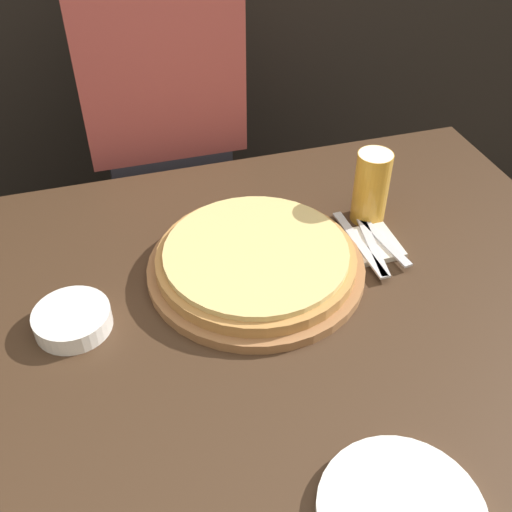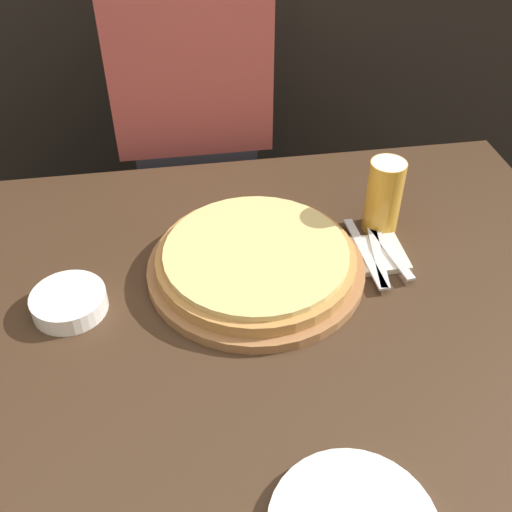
{
  "view_description": "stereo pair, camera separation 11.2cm",
  "coord_description": "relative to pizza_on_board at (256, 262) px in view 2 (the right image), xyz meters",
  "views": [
    {
      "loc": [
        -0.21,
        -0.69,
        1.5
      ],
      "look_at": [
        0.04,
        0.13,
        0.77
      ],
      "focal_mm": 42.0,
      "sensor_mm": 36.0,
      "label": 1
    },
    {
      "loc": [
        -0.1,
        -0.72,
        1.5
      ],
      "look_at": [
        0.04,
        0.13,
        0.77
      ],
      "focal_mm": 42.0,
      "sensor_mm": 36.0,
      "label": 2
    }
  ],
  "objects": [
    {
      "name": "dining_table",
      "position": [
        -0.04,
        -0.13,
        -0.39
      ],
      "size": [
        1.41,
        1.07,
        0.73
      ],
      "color": "#3D2819",
      "rests_on": "ground_plane"
    },
    {
      "name": "pizza_on_board",
      "position": [
        0.0,
        0.0,
        0.0
      ],
      "size": [
        0.41,
        0.41,
        0.06
      ],
      "color": "#99663D",
      "rests_on": "dining_table"
    },
    {
      "name": "beer_glass",
      "position": [
        0.28,
        0.1,
        0.06
      ],
      "size": [
        0.07,
        0.07,
        0.16
      ],
      "color": "gold",
      "rests_on": "dining_table"
    },
    {
      "name": "side_bowl",
      "position": [
        -0.34,
        -0.05,
        -0.01
      ],
      "size": [
        0.13,
        0.13,
        0.04
      ],
      "color": "white",
      "rests_on": "dining_table"
    },
    {
      "name": "napkin_stack",
      "position": [
        0.24,
        0.01,
        -0.02
      ],
      "size": [
        0.11,
        0.11,
        0.01
      ],
      "color": "beige",
      "rests_on": "dining_table"
    },
    {
      "name": "fork",
      "position": [
        0.22,
        0.01,
        -0.01
      ],
      "size": [
        0.03,
        0.22,
        0.0
      ],
      "color": "silver",
      "rests_on": "napkin_stack"
    },
    {
      "name": "dinner_knife",
      "position": [
        0.24,
        0.01,
        -0.01
      ],
      "size": [
        0.05,
        0.21,
        0.0
      ],
      "color": "silver",
      "rests_on": "napkin_stack"
    },
    {
      "name": "spoon",
      "position": [
        0.27,
        0.01,
        -0.01
      ],
      "size": [
        0.04,
        0.18,
        0.0
      ],
      "color": "silver",
      "rests_on": "napkin_stack"
    },
    {
      "name": "diner_person",
      "position": [
        -0.07,
        0.58,
        -0.11
      ],
      "size": [
        0.39,
        0.2,
        1.31
      ],
      "color": "#33333D",
      "rests_on": "ground_plane"
    }
  ]
}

